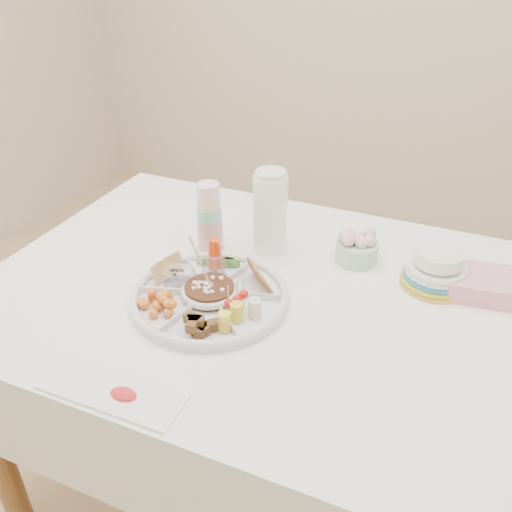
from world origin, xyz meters
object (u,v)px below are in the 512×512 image
at_px(thermos, 270,211).
at_px(plate_stack, 437,267).
at_px(party_tray, 210,294).
at_px(dining_table, 279,400).

height_order(thermos, plate_stack, thermos).
bearing_deg(party_tray, dining_table, 34.35).
distance_m(dining_table, plate_stack, 0.59).
height_order(dining_table, thermos, thermos).
height_order(party_tray, plate_stack, plate_stack).
bearing_deg(thermos, party_tray, -98.31).
bearing_deg(thermos, dining_table, -59.60).
xyz_separation_m(dining_table, party_tray, (-0.15, -0.10, 0.40)).
xyz_separation_m(party_tray, thermos, (0.04, 0.29, 0.10)).
bearing_deg(party_tray, plate_stack, 30.49).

